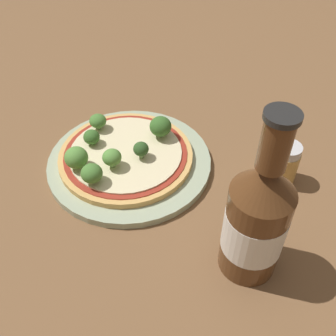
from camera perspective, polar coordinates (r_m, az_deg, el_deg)
The scene contains 12 objects.
ground_plane at distance 0.64m, azimuth -3.63°, elevation 1.39°, with size 3.00×3.00×0.00m, color brown.
plate at distance 0.63m, azimuth -5.59°, elevation 0.90°, with size 0.26×0.26×0.01m.
pizza at distance 0.62m, azimuth -6.14°, elevation 1.90°, with size 0.21×0.21×0.01m.
broccoli_floret_0 at distance 0.56m, azimuth -11.01°, elevation -0.78°, with size 0.03×0.03×0.03m.
broccoli_floret_1 at distance 0.58m, azimuth -8.14°, elevation 1.52°, with size 0.03×0.03×0.03m.
broccoli_floret_2 at distance 0.66m, azimuth -10.15°, elevation 6.73°, with size 0.03×0.03×0.03m.
broccoli_floret_3 at distance 0.59m, azimuth -3.94°, elevation 2.75°, with size 0.02×0.02×0.03m.
broccoli_floret_4 at distance 0.63m, azimuth -11.03°, elevation 4.43°, with size 0.03×0.03×0.03m.
broccoli_floret_5 at distance 0.63m, azimuth -1.10°, elevation 6.06°, with size 0.04×0.04×0.04m.
broccoli_floret_6 at distance 0.59m, azimuth -13.17°, elevation 1.47°, with size 0.03×0.03×0.04m.
beer_bottle at distance 0.46m, azimuth 12.72°, elevation -7.32°, with size 0.07×0.07×0.23m.
pepper_shaker at distance 0.61m, azimuth 16.53°, elevation 0.61°, with size 0.04×0.04×0.07m.
Camera 1 is at (0.22, -0.42, 0.44)m, focal length 42.00 mm.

